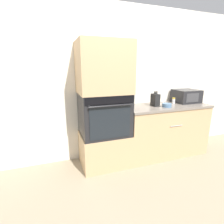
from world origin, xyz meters
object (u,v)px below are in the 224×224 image
(microwave, at_px, (186,96))
(condiment_jar_far, at_px, (157,101))
(condiment_jar_mid, at_px, (130,103))
(condiment_jar_back, at_px, (130,104))
(wall_oven, at_px, (104,114))
(bowl, at_px, (167,105))
(condiment_jar_near, at_px, (174,101))
(knife_block, at_px, (155,100))

(microwave, distance_m, condiment_jar_far, 0.59)
(condiment_jar_mid, height_order, condiment_jar_far, condiment_jar_far)
(condiment_jar_mid, xyz_separation_m, condiment_jar_back, (-0.07, -0.17, 0.00))
(wall_oven, xyz_separation_m, microwave, (1.61, 0.09, 0.18))
(bowl, bearing_deg, condiment_jar_back, 161.84)
(bowl, bearing_deg, condiment_jar_mid, 144.58)
(condiment_jar_mid, height_order, condiment_jar_back, condiment_jar_back)
(bowl, distance_m, condiment_jar_far, 0.28)
(wall_oven, bearing_deg, condiment_jar_back, 7.96)
(microwave, relative_size, condiment_jar_mid, 5.31)
(wall_oven, height_order, condiment_jar_near, wall_oven)
(knife_block, bearing_deg, wall_oven, -179.63)
(condiment_jar_far, xyz_separation_m, condiment_jar_back, (-0.57, -0.09, 0.00))
(condiment_jar_near, xyz_separation_m, condiment_jar_mid, (-0.79, 0.16, -0.01))
(wall_oven, relative_size, microwave, 1.66)
(knife_block, distance_m, condiment_jar_far, 0.21)
(bowl, bearing_deg, wall_oven, 173.21)
(bowl, xyz_separation_m, condiment_jar_mid, (-0.50, 0.36, 0.01))
(wall_oven, height_order, knife_block, wall_oven)
(condiment_jar_near, bearing_deg, condiment_jar_mid, 168.64)
(microwave, relative_size, bowl, 2.89)
(wall_oven, xyz_separation_m, knife_block, (0.89, 0.01, 0.16))
(knife_block, relative_size, condiment_jar_mid, 3.05)
(condiment_jar_near, distance_m, condiment_jar_mid, 0.80)
(bowl, bearing_deg, microwave, 20.69)
(condiment_jar_near, relative_size, condiment_jar_back, 1.19)
(wall_oven, distance_m, bowl, 1.05)
(wall_oven, bearing_deg, condiment_jar_near, 3.24)
(microwave, height_order, condiment_jar_far, microwave)
(condiment_jar_near, bearing_deg, wall_oven, -176.76)
(wall_oven, height_order, bowl, wall_oven)
(condiment_jar_near, relative_size, condiment_jar_mid, 1.30)
(wall_oven, bearing_deg, knife_block, 0.37)
(knife_block, xyz_separation_m, bowl, (0.14, -0.13, -0.07))
(condiment_jar_back, bearing_deg, knife_block, -7.79)
(condiment_jar_mid, bearing_deg, bowl, -35.42)
(condiment_jar_mid, distance_m, condiment_jar_back, 0.18)
(bowl, height_order, condiment_jar_mid, condiment_jar_mid)
(bowl, relative_size, condiment_jar_mid, 1.84)
(condiment_jar_near, xyz_separation_m, condiment_jar_back, (-0.86, -0.01, -0.01))
(microwave, distance_m, bowl, 0.62)
(knife_block, xyz_separation_m, condiment_jar_back, (-0.43, 0.06, -0.06))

